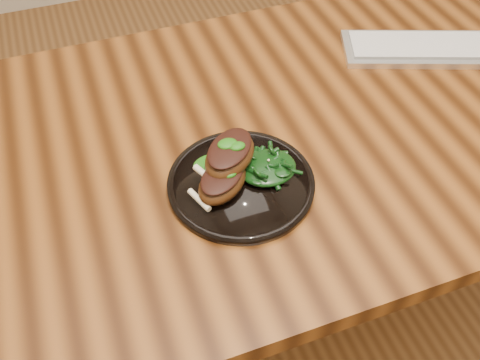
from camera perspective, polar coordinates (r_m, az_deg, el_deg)
name	(u,v)px	position (r m, az deg, el deg)	size (l,w,h in m)	color
desk	(287,153)	(1.08, 5.02, 2.90)	(1.60, 0.80, 0.75)	black
plate	(241,183)	(0.90, 0.11, -0.34)	(0.25, 0.25, 0.02)	black
lamb_chop_front	(222,181)	(0.87, -1.93, -0.08)	(0.12, 0.12, 0.05)	#41220C
lamb_chop_back	(229,154)	(0.88, -1.13, 2.75)	(0.13, 0.13, 0.05)	#41220C
herb_smear	(214,163)	(0.92, -2.84, 1.83)	(0.07, 0.05, 0.00)	#0E4907
greens_heap	(267,165)	(0.90, 2.94, 1.63)	(0.10, 0.09, 0.04)	black
keyboard	(441,48)	(1.28, 20.66, 13.03)	(0.44, 0.27, 0.02)	silver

